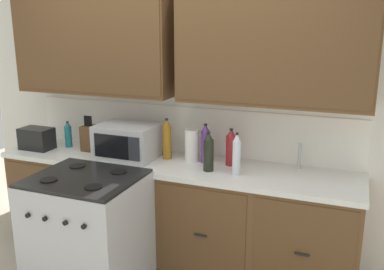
{
  "coord_description": "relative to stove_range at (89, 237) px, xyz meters",
  "views": [
    {
      "loc": [
        1.35,
        -2.69,
        1.98
      ],
      "look_at": [
        0.19,
        0.27,
        1.15
      ],
      "focal_mm": 39.92,
      "sensor_mm": 36.0,
      "label": 1
    }
  ],
  "objects": [
    {
      "name": "bottle_clear",
      "position": [
        0.95,
        0.54,
        0.59
      ],
      "size": [
        0.06,
        0.06,
        0.32
      ],
      "color": "silver",
      "rests_on": "counter_run"
    },
    {
      "name": "bottle_violet",
      "position": [
        0.64,
        0.73,
        0.59
      ],
      "size": [
        0.07,
        0.07,
        0.32
      ],
      "color": "#663384",
      "rests_on": "counter_run"
    },
    {
      "name": "microwave",
      "position": [
        0.0,
        0.6,
        0.57
      ],
      "size": [
        0.48,
        0.37,
        0.28
      ],
      "color": "#B7B7BC",
      "rests_on": "counter_run"
    },
    {
      "name": "toaster",
      "position": [
        -0.88,
        0.54,
        0.53
      ],
      "size": [
        0.28,
        0.18,
        0.19
      ],
      "color": "black",
      "rests_on": "counter_run"
    },
    {
      "name": "bottle_red",
      "position": [
        0.85,
        0.73,
        0.58
      ],
      "size": [
        0.08,
        0.08,
        0.3
      ],
      "color": "maroon",
      "rests_on": "counter_run"
    },
    {
      "name": "paper_towel_roll",
      "position": [
        0.53,
        0.72,
        0.56
      ],
      "size": [
        0.12,
        0.12,
        0.26
      ],
      "primitive_type": "cylinder",
      "color": "white",
      "rests_on": "counter_run"
    },
    {
      "name": "bottle_teal",
      "position": [
        -0.66,
        0.69,
        0.55
      ],
      "size": [
        0.06,
        0.06,
        0.24
      ],
      "color": "#1E707A",
      "rests_on": "counter_run"
    },
    {
      "name": "wall_unit",
      "position": [
        0.39,
        0.83,
        1.17
      ],
      "size": [
        4.13,
        0.4,
        2.44
      ],
      "color": "white",
      "rests_on": "ground_plane"
    },
    {
      "name": "stove_range",
      "position": [
        0.0,
        0.0,
        0.0
      ],
      "size": [
        0.76,
        0.68,
        0.95
      ],
      "color": "#B7B7BC",
      "rests_on": "ground_plane"
    },
    {
      "name": "bottle_dark",
      "position": [
        0.73,
        0.54,
        0.58
      ],
      "size": [
        0.08,
        0.08,
        0.3
      ],
      "color": "black",
      "rests_on": "counter_run"
    },
    {
      "name": "counter_run",
      "position": [
        0.39,
        0.63,
        -0.01
      ],
      "size": [
        2.96,
        0.64,
        0.9
      ],
      "color": "black",
      "rests_on": "ground_plane"
    },
    {
      "name": "sink_faucet",
      "position": [
        1.37,
        0.84,
        0.53
      ],
      "size": [
        0.02,
        0.02,
        0.2
      ],
      "primitive_type": "cylinder",
      "color": "#B2B5BA",
      "rests_on": "counter_run"
    },
    {
      "name": "bottle_amber",
      "position": [
        0.32,
        0.7,
        0.6
      ],
      "size": [
        0.07,
        0.07,
        0.34
      ],
      "color": "#9E6619",
      "rests_on": "counter_run"
    },
    {
      "name": "knife_block",
      "position": [
        -0.42,
        0.68,
        0.55
      ],
      "size": [
        0.11,
        0.14,
        0.31
      ],
      "color": "#52361E",
      "rests_on": "counter_run"
    }
  ]
}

